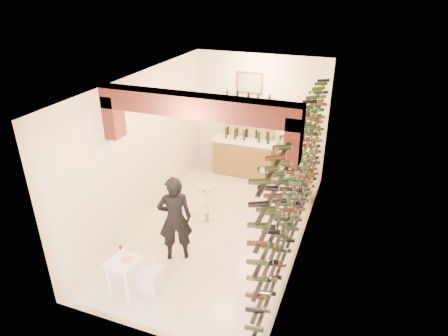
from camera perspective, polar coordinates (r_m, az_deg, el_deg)
name	(u,v)px	position (r m, az deg, el deg)	size (l,w,h in m)	color
ground	(219,227)	(8.68, -0.70, -8.56)	(6.00, 6.00, 0.00)	beige
room_shell	(213,135)	(7.40, -1.53, 4.84)	(3.52, 6.02, 3.21)	silver
wine_rack	(295,175)	(7.54, 10.15, -1.03)	(0.32, 5.70, 2.56)	black
back_counter	(244,156)	(10.69, 2.91, 1.72)	(1.70, 0.62, 1.29)	brown
back_shelving	(247,131)	(10.66, 3.39, 5.33)	(1.40, 0.31, 2.73)	tan
tasting_table	(125,266)	(6.96, -14.11, -13.57)	(0.55, 0.55, 0.86)	white
white_stool	(151,279)	(7.18, -10.53, -15.44)	(0.35, 0.35, 0.44)	white
person	(175,219)	(7.43, -7.08, -7.27)	(0.63, 0.42, 1.74)	black
chrome_barstool	(206,199)	(8.75, -2.54, -4.54)	(0.43, 0.43, 0.83)	silver
crate_lower	(300,194)	(9.77, 10.83, -3.75)	(0.50, 0.35, 0.30)	#E2B67C
crate_upper	(301,183)	(9.62, 10.98, -2.16)	(0.54, 0.37, 0.31)	#E2B67C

